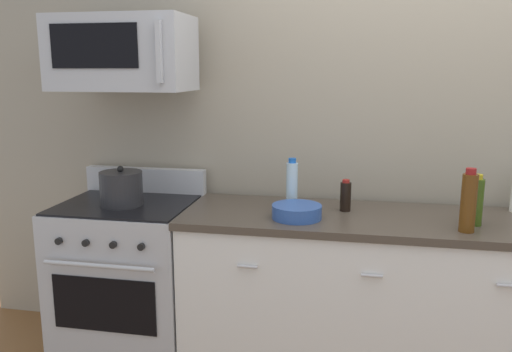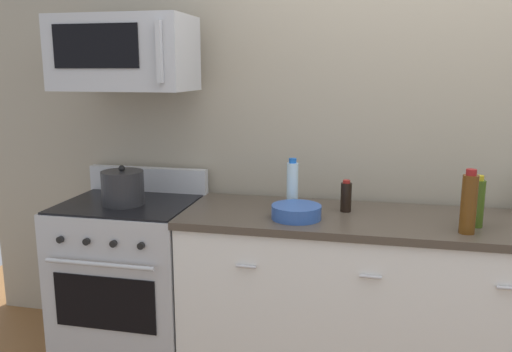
% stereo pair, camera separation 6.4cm
% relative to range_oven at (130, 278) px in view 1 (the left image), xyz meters
% --- Properties ---
extents(back_wall, '(5.67, 0.10, 2.70)m').
position_rel_range_oven_xyz_m(back_wall, '(1.66, 0.41, 0.88)').
color(back_wall, '#9E937F').
rests_on(back_wall, ground_plane).
extents(counter_unit, '(2.58, 0.66, 0.92)m').
position_rel_range_oven_xyz_m(counter_unit, '(1.66, -0.00, -0.01)').
color(counter_unit, white).
rests_on(counter_unit, ground_plane).
extents(range_oven, '(0.76, 0.69, 1.07)m').
position_rel_range_oven_xyz_m(range_oven, '(0.00, 0.00, 0.00)').
color(range_oven, '#B7BABF').
rests_on(range_oven, ground_plane).
extents(microwave, '(0.74, 0.44, 0.40)m').
position_rel_range_oven_xyz_m(microwave, '(0.00, 0.04, 1.28)').
color(microwave, '#B7BABF').
extents(bottle_olive_oil, '(0.07, 0.07, 0.25)m').
position_rel_range_oven_xyz_m(bottle_olive_oil, '(1.85, -0.07, 0.57)').
color(bottle_olive_oil, '#385114').
rests_on(bottle_olive_oil, countertop_slab).
extents(bottle_wine_amber, '(0.07, 0.07, 0.30)m').
position_rel_range_oven_xyz_m(bottle_wine_amber, '(1.79, -0.19, 0.59)').
color(bottle_wine_amber, '#59330F').
rests_on(bottle_wine_amber, countertop_slab).
extents(bottle_soy_sauce_dark, '(0.06, 0.06, 0.17)m').
position_rel_range_oven_xyz_m(bottle_soy_sauce_dark, '(1.22, 0.07, 0.53)').
color(bottle_soy_sauce_dark, black).
rests_on(bottle_soy_sauce_dark, countertop_slab).
extents(bottle_water_clear, '(0.06, 0.06, 0.28)m').
position_rel_range_oven_xyz_m(bottle_water_clear, '(0.94, 0.06, 0.58)').
color(bottle_water_clear, silver).
rests_on(bottle_water_clear, countertop_slab).
extents(bowl_blue_mixing, '(0.25, 0.25, 0.07)m').
position_rel_range_oven_xyz_m(bowl_blue_mixing, '(0.99, -0.12, 0.49)').
color(bowl_blue_mixing, '#2D519E').
rests_on(bowl_blue_mixing, countertop_slab).
extents(stockpot, '(0.23, 0.23, 0.22)m').
position_rel_range_oven_xyz_m(stockpot, '(0.00, -0.05, 0.55)').
color(stockpot, '#262628').
rests_on(stockpot, range_oven).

